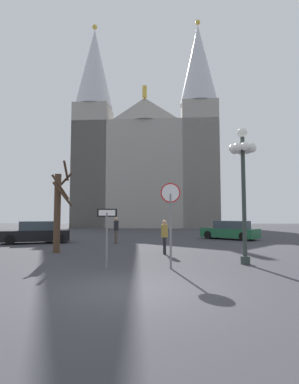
# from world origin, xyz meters

# --- Properties ---
(ground_plane) EXTENTS (120.00, 120.00, 0.00)m
(ground_plane) POSITION_xyz_m (0.00, 0.00, 0.00)
(ground_plane) COLOR #38383D
(cathedral) EXTENTS (22.24, 14.37, 32.36)m
(cathedral) POSITION_xyz_m (-1.71, 40.31, 10.50)
(cathedral) COLOR gray
(cathedral) RESTS_ON ground
(stop_sign) EXTENTS (0.71, 0.08, 3.04)m
(stop_sign) POSITION_xyz_m (0.98, 3.02, 2.09)
(stop_sign) COLOR slate
(stop_sign) RESTS_ON ground
(one_way_arrow_sign) EXTENTS (0.72, 0.08, 2.11)m
(one_way_arrow_sign) POSITION_xyz_m (-1.29, 2.92, 1.41)
(one_way_arrow_sign) COLOR slate
(one_way_arrow_sign) RESTS_ON ground
(street_lamp) EXTENTS (1.08, 1.08, 5.36)m
(street_lamp) POSITION_xyz_m (3.88, 4.12, 3.83)
(street_lamp) COLOR #2D3833
(street_lamp) RESTS_ON ground
(bare_tree) EXTENTS (0.99, 1.52, 4.64)m
(bare_tree) POSITION_xyz_m (-4.61, 7.31, 2.20)
(bare_tree) COLOR #473323
(bare_tree) RESTS_ON ground
(parked_car_near_green) EXTENTS (4.41, 4.04, 1.44)m
(parked_car_near_green) POSITION_xyz_m (6.02, 16.07, 0.67)
(parked_car_near_green) COLOR #1E5B38
(parked_car_near_green) RESTS_ON ground
(parked_car_far_black) EXTENTS (4.68, 3.19, 1.47)m
(parked_car_far_black) POSITION_xyz_m (-7.82, 12.34, 0.69)
(parked_car_far_black) COLOR black
(parked_car_far_black) RESTS_ON ground
(pedestrian_walking) EXTENTS (0.32, 0.32, 1.74)m
(pedestrian_walking) POSITION_xyz_m (-2.38, 12.29, 1.06)
(pedestrian_walking) COLOR #594C47
(pedestrian_walking) RESTS_ON ground
(pedestrian_standing) EXTENTS (0.32, 0.32, 1.65)m
(pedestrian_standing) POSITION_xyz_m (0.79, 6.88, 1.00)
(pedestrian_standing) COLOR black
(pedestrian_standing) RESTS_ON ground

